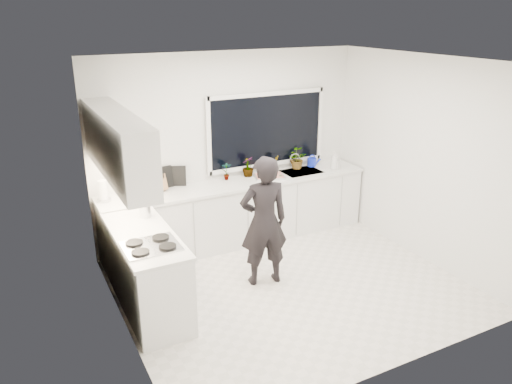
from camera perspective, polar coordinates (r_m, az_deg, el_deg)
floor at (r=6.29m, az=3.90°, el=-10.72°), size 4.00×3.50×0.02m
wall_back at (r=7.21m, az=-3.11°, el=5.12°), size 4.00×0.02×2.70m
wall_left at (r=5.03m, az=-15.77°, el=-2.38°), size 0.02×3.50×2.70m
wall_right at (r=6.94m, az=18.56°, el=3.51°), size 0.02×3.50×2.70m
ceiling at (r=5.43m, az=4.59°, el=14.78°), size 4.00×3.50×0.02m
window at (r=7.39m, az=1.25°, el=7.12°), size 1.80×0.02×1.00m
base_cabinets_back at (r=7.23m, az=-1.95°, el=-2.42°), size 3.92×0.58×0.88m
base_cabinets_left at (r=5.79m, az=-12.36°, el=-8.98°), size 0.58×1.60×0.88m
countertop_back at (r=7.06m, az=-1.96°, el=1.00°), size 3.94×0.62×0.04m
countertop_left at (r=5.58m, az=-12.71°, el=-4.84°), size 0.62×1.60×0.04m
upper_cabinets at (r=5.57m, az=-15.60°, el=5.24°), size 0.34×2.10×0.70m
sink at (r=7.56m, az=5.21°, el=2.00°), size 0.58×0.42×0.14m
faucet at (r=7.68m, az=4.45°, el=3.55°), size 0.03×0.03×0.22m
stovetop at (r=5.25m, az=-11.93°, el=-5.99°), size 0.56×0.48×0.03m
person at (r=6.00m, az=0.90°, el=-3.38°), size 0.65×0.48×1.63m
pizza_tray at (r=7.24m, az=1.54°, el=1.79°), size 0.49×0.42×0.03m
pizza at (r=7.24m, az=1.54°, el=1.92°), size 0.45×0.37×0.01m
watering_can at (r=7.81m, az=6.40°, el=3.42°), size 0.15×0.15×0.13m
paper_towel_roll at (r=6.59m, az=-17.08°, el=0.06°), size 0.14×0.14×0.26m
knife_block at (r=6.79m, az=-10.83°, el=1.01°), size 0.16×0.14×0.22m
utensil_crock at (r=5.98m, az=-12.56°, el=-2.08°), size 0.17×0.17×0.16m
picture_frame_large at (r=6.95m, az=-8.91°, el=1.83°), size 0.21×0.11×0.28m
picture_frame_small at (r=6.89m, az=-10.50°, el=1.66°), size 0.25×0.05×0.30m
herb_plants at (r=7.47m, az=2.50°, el=3.44°), size 1.41×0.35×0.31m
soap_bottles at (r=7.67m, az=9.03°, el=3.50°), size 0.19×0.16×0.29m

